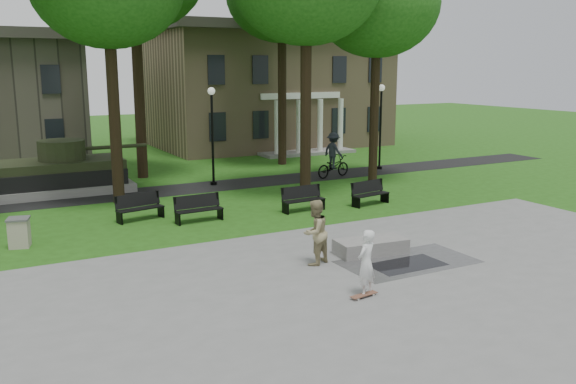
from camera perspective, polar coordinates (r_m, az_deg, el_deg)
name	(u,v)px	position (r m, az deg, el deg)	size (l,w,h in m)	color
ground	(343,252)	(19.17, 5.17, -5.64)	(120.00, 120.00, 0.00)	#214D12
plaza	(457,306)	(15.48, 15.54, -10.27)	(22.00, 16.00, 0.02)	gray
footpath	(206,187)	(29.62, -7.66, 0.49)	(44.00, 2.60, 0.01)	black
building_right	(265,85)	(45.92, -2.21, 9.95)	(17.00, 12.00, 8.60)	#9E8460
tree_3	(377,5)	(30.82, 8.36, 16.95)	(6.00, 6.00, 11.19)	black
lamp_mid	(212,128)	(29.67, -7.10, 5.96)	(0.36, 0.36, 4.73)	black
lamp_right	(381,120)	(34.54, 8.66, 6.71)	(0.36, 0.36, 4.73)	black
tank_monument	(58,174)	(29.87, -20.76, 1.59)	(7.45, 3.40, 2.40)	gray
puddle	(407,265)	(18.20, 11.08, -6.68)	(2.20, 1.20, 0.00)	black
concrete_block	(371,246)	(19.04, 7.75, -5.05)	(2.20, 1.00, 0.45)	gray
skateboard	(364,296)	(15.57, 7.11, -9.61)	(0.78, 0.20, 0.07)	brown
skateboarder	(366,263)	(15.46, 7.32, -6.58)	(0.62, 0.41, 1.70)	silver
friend_watching	(315,232)	(17.67, 2.54, -3.79)	(0.93, 0.73, 1.92)	#988C62
cyclist	(333,159)	(31.89, 4.26, 3.08)	(2.29, 1.35, 2.35)	black
park_bench_0	(140,206)	(23.60, -13.71, -1.31)	(1.85, 0.88, 1.00)	black
park_bench_1	(198,208)	(22.95, -8.40, -1.47)	(1.82, 0.60, 1.00)	black
park_bench_2	(303,198)	(24.39, 1.38, -0.57)	(1.82, 0.60, 1.00)	black
park_bench_3	(369,192)	(25.73, 7.63, -0.03)	(1.85, 0.82, 1.00)	black
trash_bin	(19,232)	(21.32, -23.85, -3.47)	(0.81, 0.81, 0.96)	#AEA48F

